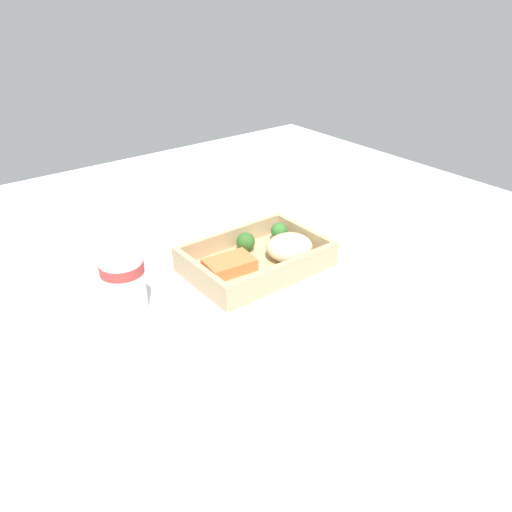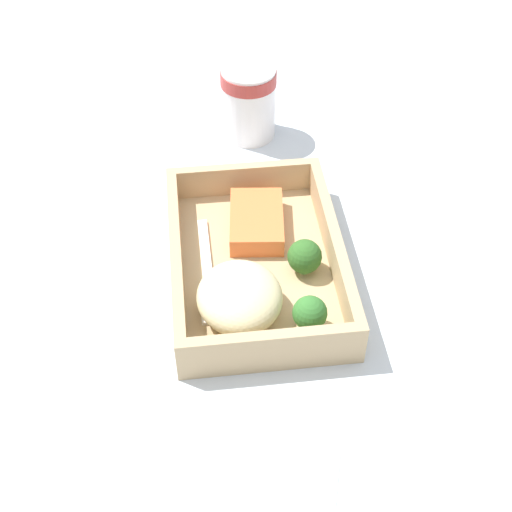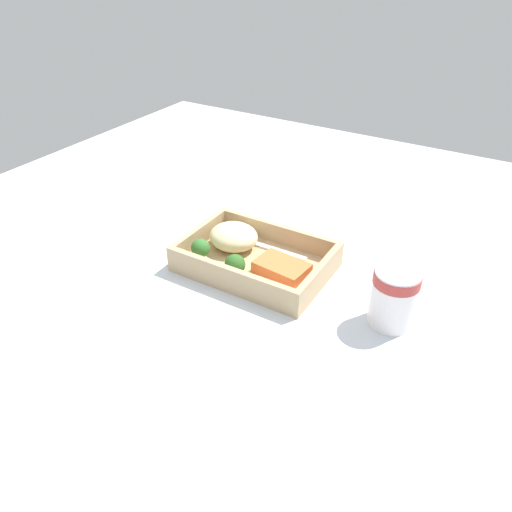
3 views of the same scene
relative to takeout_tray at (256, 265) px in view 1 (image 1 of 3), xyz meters
The scene contains 10 objects.
ground_plane 1.60cm from the takeout_tray, ahead, with size 160.00×160.00×2.00cm, color silver.
takeout_tray is the anchor object (origin of this frame).
tray_rim 2.58cm from the takeout_tray, ahead, with size 27.35×18.69×3.95cm.
salmon_fillet 6.24cm from the takeout_tray, behind, with size 9.41×6.15×2.42cm, color orange.
mashed_potatoes 7.68cm from the takeout_tray, 20.57° to the right, with size 9.74×8.90×4.82cm, color beige.
broccoli_floret_1 10.96cm from the takeout_tray, 24.17° to the left, with size 3.57×3.57×4.26cm.
broccoli_floret_2 6.00cm from the takeout_tray, 75.62° to the left, with size 3.82×3.82×4.06cm.
fork 5.67cm from the takeout_tray, 77.93° to the right, with size 15.81×2.22×0.44cm.
paper_cup 27.38cm from the takeout_tray, behind, with size 7.45×7.45×10.16cm.
receipt_slip 24.39cm from the takeout_tray, ahead, with size 7.53×13.36×0.24cm, color white.
Camera 1 is at (-53.04, -68.27, 51.24)cm, focal length 35.00 mm.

